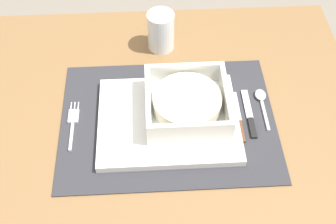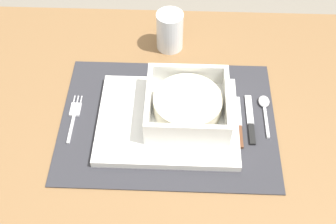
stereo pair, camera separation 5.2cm
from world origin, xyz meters
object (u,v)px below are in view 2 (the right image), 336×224
Objects in this scene: fork at (74,115)px; spoon at (264,106)px; dining_table at (160,139)px; drinking_glass at (170,33)px; porridge_bowl at (188,105)px; butter_knife at (251,122)px; bread_knife at (239,125)px.

fork is 1.14× the size of spoon.
drinking_glass reaches higher than dining_table.
dining_table is 0.17m from porridge_bowl.
bread_knife is (-0.03, -0.01, -0.00)m from butter_knife.
butter_knife is at bearing -4.51° from porridge_bowl.
porridge_bowl is at bearing -20.55° from dining_table.
bread_knife is at bearing -2.08° from fork.
dining_table is at bearing 169.98° from butter_knife.
drinking_glass is (-0.21, 0.19, 0.03)m from spoon.
porridge_bowl is 0.12m from bread_knife.
butter_knife and bread_knife have the same top height.
butter_knife reaches higher than dining_table.
spoon reaches higher than dining_table.
porridge_bowl is at bearing 164.71° from bread_knife.
porridge_bowl reaches higher than bread_knife.
drinking_glass reaches higher than bread_knife.
porridge_bowl is 1.26× the size of bread_knife.
spoon is at bearing 36.47° from bread_knife.
dining_table is 8.07× the size of spoon.
fork is (-0.18, -0.03, 0.12)m from dining_table.
dining_table is 0.26m from spoon.
butter_knife is 0.03m from bread_knife.
bread_knife is (-0.06, -0.05, -0.00)m from spoon.
butter_knife reaches higher than fork.
porridge_bowl is 0.24m from fork.
porridge_bowl is 1.52× the size of spoon.
dining_table is at bearing 8.97° from fork.
butter_knife is at bearing 12.31° from bread_knife.
bread_knife is (0.35, -0.01, 0.00)m from fork.
spoon is 0.29m from drinking_glass.
spoon reaches higher than fork.
butter_knife is at bearing -128.39° from spoon.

